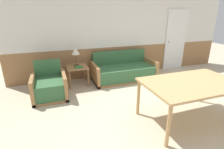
# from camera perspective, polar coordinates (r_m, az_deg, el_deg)

# --- Properties ---
(ground_plane) EXTENTS (16.00, 16.00, 0.00)m
(ground_plane) POSITION_cam_1_polar(r_m,az_deg,el_deg) (3.93, 20.26, -11.49)
(ground_plane) COLOR beige
(wall_back) EXTENTS (7.20, 0.06, 2.70)m
(wall_back) POSITION_cam_1_polar(r_m,az_deg,el_deg) (5.66, 4.83, 13.60)
(wall_back) COLOR #996B42
(wall_back) RESTS_ON ground_plane
(couch) EXTENTS (1.87, 0.87, 0.82)m
(couch) POSITION_cam_1_polar(r_m,az_deg,el_deg) (5.30, 3.82, 0.99)
(couch) COLOR #9E7042
(couch) RESTS_ON ground_plane
(armchair) EXTENTS (0.78, 0.88, 0.83)m
(armchair) POSITION_cam_1_polar(r_m,az_deg,el_deg) (4.47, -19.70, -3.79)
(armchair) COLOR #9E7042
(armchair) RESTS_ON ground_plane
(side_table) EXTENTS (0.56, 0.56, 0.53)m
(side_table) POSITION_cam_1_polar(r_m,az_deg,el_deg) (4.95, -11.23, 1.63)
(side_table) COLOR #9E7042
(side_table) RESTS_ON ground_plane
(table_lamp) EXTENTS (0.22, 0.22, 0.53)m
(table_lamp) POSITION_cam_1_polar(r_m,az_deg,el_deg) (4.92, -11.82, 7.37)
(table_lamp) COLOR #4C3823
(table_lamp) RESTS_ON side_table
(book_stack) EXTENTS (0.19, 0.16, 0.03)m
(book_stack) POSITION_cam_1_polar(r_m,az_deg,el_deg) (4.83, -10.83, 2.39)
(book_stack) COLOR #2D7F3D
(book_stack) RESTS_ON side_table
(dining_table) EXTENTS (1.74, 1.08, 0.77)m
(dining_table) POSITION_cam_1_polar(r_m,az_deg,el_deg) (3.46, 24.65, -3.34)
(dining_table) COLOR tan
(dining_table) RESTS_ON ground_plane
(entry_door) EXTENTS (0.81, 0.09, 2.04)m
(entry_door) POSITION_cam_1_polar(r_m,az_deg,el_deg) (6.63, 19.98, 10.54)
(entry_door) COLOR white
(entry_door) RESTS_ON ground_plane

